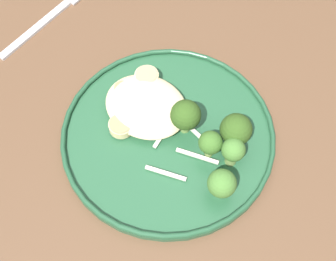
{
  "coord_description": "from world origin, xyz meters",
  "views": [
    {
      "loc": [
        -0.2,
        0.21,
        1.27
      ],
      "look_at": [
        -0.03,
        -0.03,
        0.76
      ],
      "focal_mm": 47.09,
      "sensor_mm": 36.0,
      "label": 1
    }
  ],
  "objects_px": {
    "broccoli_floret_split_head": "(186,115)",
    "seared_scallop_front_small": "(155,101)",
    "seared_scallop_tilted_round": "(170,104)",
    "seared_scallop_left_edge": "(123,90)",
    "seared_scallop_right_edge": "(121,126)",
    "broccoli_floret_small_sprig": "(236,130)",
    "seared_scallop_tiny_bay": "(147,77)",
    "broccoli_floret_center_pile": "(224,181)",
    "dinner_plate": "(168,135)",
    "broccoli_floret_front_edge": "(233,151)",
    "dinner_fork": "(48,19)",
    "broccoli_floret_rear_charred": "(210,143)"
  },
  "relations": [
    {
      "from": "seared_scallop_tiny_bay",
      "to": "broccoli_floret_front_edge",
      "type": "distance_m",
      "value": 0.17
    },
    {
      "from": "broccoli_floret_center_pile",
      "to": "broccoli_floret_small_sprig",
      "type": "relative_size",
      "value": 0.85
    },
    {
      "from": "seared_scallop_tiny_bay",
      "to": "seared_scallop_tilted_round",
      "type": "relative_size",
      "value": 1.34
    },
    {
      "from": "dinner_plate",
      "to": "broccoli_floret_front_edge",
      "type": "height_order",
      "value": "broccoli_floret_front_edge"
    },
    {
      "from": "seared_scallop_left_edge",
      "to": "seared_scallop_right_edge",
      "type": "distance_m",
      "value": 0.06
    },
    {
      "from": "broccoli_floret_small_sprig",
      "to": "seared_scallop_tilted_round",
      "type": "bearing_deg",
      "value": 1.83
    },
    {
      "from": "seared_scallop_front_small",
      "to": "broccoli_floret_small_sprig",
      "type": "height_order",
      "value": "broccoli_floret_small_sprig"
    },
    {
      "from": "seared_scallop_tilted_round",
      "to": "broccoli_floret_split_head",
      "type": "bearing_deg",
      "value": 155.61
    },
    {
      "from": "dinner_plate",
      "to": "seared_scallop_front_small",
      "type": "height_order",
      "value": "seared_scallop_front_small"
    },
    {
      "from": "seared_scallop_tilted_round",
      "to": "broccoli_floret_small_sprig",
      "type": "relative_size",
      "value": 0.45
    },
    {
      "from": "seared_scallop_right_edge",
      "to": "broccoli_floret_small_sprig",
      "type": "distance_m",
      "value": 0.15
    },
    {
      "from": "seared_scallop_left_edge",
      "to": "seared_scallop_right_edge",
      "type": "height_order",
      "value": "same"
    },
    {
      "from": "seared_scallop_left_edge",
      "to": "broccoli_floret_split_head",
      "type": "distance_m",
      "value": 0.11
    },
    {
      "from": "seared_scallop_left_edge",
      "to": "broccoli_floret_center_pile",
      "type": "height_order",
      "value": "broccoli_floret_center_pile"
    },
    {
      "from": "dinner_plate",
      "to": "dinner_fork",
      "type": "xyz_separation_m",
      "value": [
        0.29,
        -0.06,
        -0.01
      ]
    },
    {
      "from": "seared_scallop_left_edge",
      "to": "dinner_plate",
      "type": "bearing_deg",
      "value": 170.3
    },
    {
      "from": "broccoli_floret_split_head",
      "to": "broccoli_floret_front_edge",
      "type": "relative_size",
      "value": 1.19
    },
    {
      "from": "seared_scallop_left_edge",
      "to": "dinner_fork",
      "type": "xyz_separation_m",
      "value": [
        0.2,
        -0.05,
        -0.02
      ]
    },
    {
      "from": "seared_scallop_tiny_bay",
      "to": "broccoli_floret_center_pile",
      "type": "height_order",
      "value": "broccoli_floret_center_pile"
    },
    {
      "from": "dinner_plate",
      "to": "seared_scallop_left_edge",
      "type": "relative_size",
      "value": 11.45
    },
    {
      "from": "seared_scallop_tilted_round",
      "to": "broccoli_floret_center_pile",
      "type": "bearing_deg",
      "value": 153.31
    },
    {
      "from": "seared_scallop_left_edge",
      "to": "seared_scallop_front_small",
      "type": "bearing_deg",
      "value": -166.0
    },
    {
      "from": "broccoli_floret_front_edge",
      "to": "seared_scallop_front_small",
      "type": "bearing_deg",
      "value": -5.54
    },
    {
      "from": "broccoli_floret_split_head",
      "to": "broccoli_floret_center_pile",
      "type": "relative_size",
      "value": 1.18
    },
    {
      "from": "seared_scallop_tiny_bay",
      "to": "broccoli_floret_small_sprig",
      "type": "distance_m",
      "value": 0.15
    },
    {
      "from": "seared_scallop_left_edge",
      "to": "broccoli_floret_rear_charred",
      "type": "bearing_deg",
      "value": 176.63
    },
    {
      "from": "dinner_plate",
      "to": "seared_scallop_tilted_round",
      "type": "relative_size",
      "value": 11.32
    },
    {
      "from": "seared_scallop_front_small",
      "to": "broccoli_floret_split_head",
      "type": "height_order",
      "value": "broccoli_floret_split_head"
    },
    {
      "from": "seared_scallop_tiny_bay",
      "to": "seared_scallop_tilted_round",
      "type": "distance_m",
      "value": 0.05
    },
    {
      "from": "seared_scallop_left_edge",
      "to": "broccoli_floret_small_sprig",
      "type": "xyz_separation_m",
      "value": [
        -0.17,
        -0.02,
        0.02
      ]
    },
    {
      "from": "broccoli_floret_front_edge",
      "to": "broccoli_floret_rear_charred",
      "type": "xyz_separation_m",
      "value": [
        0.03,
        0.01,
        0.0
      ]
    },
    {
      "from": "broccoli_floret_front_edge",
      "to": "broccoli_floret_center_pile",
      "type": "distance_m",
      "value": 0.04
    },
    {
      "from": "seared_scallop_tiny_bay",
      "to": "seared_scallop_tilted_round",
      "type": "height_order",
      "value": "seared_scallop_tiny_bay"
    },
    {
      "from": "seared_scallop_front_small",
      "to": "seared_scallop_right_edge",
      "type": "relative_size",
      "value": 0.79
    },
    {
      "from": "seared_scallop_tiny_bay",
      "to": "broccoli_floret_split_head",
      "type": "relative_size",
      "value": 0.6
    },
    {
      "from": "seared_scallop_front_small",
      "to": "dinner_fork",
      "type": "bearing_deg",
      "value": -8.42
    },
    {
      "from": "broccoli_floret_split_head",
      "to": "seared_scallop_front_small",
      "type": "bearing_deg",
      "value": -7.79
    },
    {
      "from": "broccoli_floret_split_head",
      "to": "seared_scallop_tiny_bay",
      "type": "bearing_deg",
      "value": -20.15
    },
    {
      "from": "broccoli_floret_small_sprig",
      "to": "dinner_plate",
      "type": "bearing_deg",
      "value": 26.83
    },
    {
      "from": "broccoli_floret_front_edge",
      "to": "dinner_fork",
      "type": "distance_m",
      "value": 0.38
    },
    {
      "from": "dinner_plate",
      "to": "dinner_fork",
      "type": "bearing_deg",
      "value": -12.53
    },
    {
      "from": "dinner_plate",
      "to": "broccoli_floret_small_sprig",
      "type": "relative_size",
      "value": 5.07
    },
    {
      "from": "seared_scallop_left_edge",
      "to": "dinner_fork",
      "type": "distance_m",
      "value": 0.2
    },
    {
      "from": "seared_scallop_left_edge",
      "to": "seared_scallop_tilted_round",
      "type": "xyz_separation_m",
      "value": [
        -0.07,
        -0.02,
        -0.0
      ]
    },
    {
      "from": "seared_scallop_right_edge",
      "to": "seared_scallop_tilted_round",
      "type": "xyz_separation_m",
      "value": [
        -0.03,
        -0.07,
        -0.0
      ]
    },
    {
      "from": "seared_scallop_left_edge",
      "to": "broccoli_floret_front_edge",
      "type": "relative_size",
      "value": 0.52
    },
    {
      "from": "broccoli_floret_front_edge",
      "to": "dinner_plate",
      "type": "bearing_deg",
      "value": 9.16
    },
    {
      "from": "dinner_plate",
      "to": "seared_scallop_right_edge",
      "type": "distance_m",
      "value": 0.06
    },
    {
      "from": "broccoli_floret_rear_charred",
      "to": "dinner_plate",
      "type": "bearing_deg",
      "value": 5.96
    },
    {
      "from": "seared_scallop_tiny_bay",
      "to": "dinner_plate",
      "type": "bearing_deg",
      "value": 145.03
    }
  ]
}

